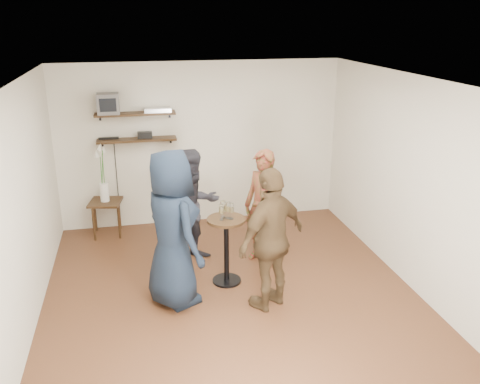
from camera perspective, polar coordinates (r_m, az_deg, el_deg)
The scene contains 18 objects.
room at distance 5.82m, azimuth -0.99°, elevation -0.41°, with size 4.58×5.08×2.68m.
shelf_upper at distance 7.87m, azimuth -11.70°, elevation 8.60°, with size 1.20×0.25×0.04m, color black.
shelf_lower at distance 7.96m, azimuth -11.50°, elevation 5.77°, with size 1.20×0.25×0.04m, color black.
crt_monitor at distance 7.85m, azimuth -14.59°, elevation 9.60°, with size 0.32×0.30×0.30m, color #59595B.
dvd_deck at distance 7.88m, azimuth -9.25°, elevation 9.10°, with size 0.40×0.24×0.06m, color silver.
radio at distance 7.94m, azimuth -10.64°, elevation 6.31°, with size 0.22×0.10×0.10m, color black.
power_strip at distance 8.01m, azimuth -14.54°, elevation 5.86°, with size 0.30×0.05×0.03m, color black.
side_table at distance 8.08m, azimuth -14.84°, elevation -1.60°, with size 0.54×0.54×0.56m.
vase_lilies at distance 7.95m, azimuth -15.08°, elevation 1.00°, with size 0.19×0.19×0.93m.
drinks_table at distance 6.41m, azimuth -1.54°, elevation -5.59°, with size 0.48×0.48×0.88m.
wine_glass_fl at distance 6.20m, azimuth -2.09°, elevation -2.01°, with size 0.06×0.06×0.19m.
wine_glass_fr at distance 6.22m, azimuth -1.01°, elevation -1.86°, with size 0.07×0.07×0.20m.
wine_glass_bl at distance 6.28m, azimuth -1.92°, elevation -1.62°, with size 0.07×0.07×0.21m.
wine_glass_br at distance 6.24m, azimuth -1.37°, elevation -1.74°, with size 0.07×0.07×0.21m.
person_plaid at distance 6.87m, azimuth 2.59°, elevation -1.74°, with size 0.58×0.38×1.59m, color red.
person_dark at distance 6.91m, azimuth -5.19°, elevation -1.64°, with size 0.78×0.60×1.60m, color black.
person_navy at distance 5.88m, azimuth -7.63°, elevation -4.16°, with size 0.92×0.60×1.88m, color black.
person_brown at distance 5.80m, azimuth 3.58°, elevation -5.33°, with size 0.99×0.41×1.70m, color #45311D.
Camera 1 is at (-1.05, -5.37, 3.27)m, focal length 38.00 mm.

